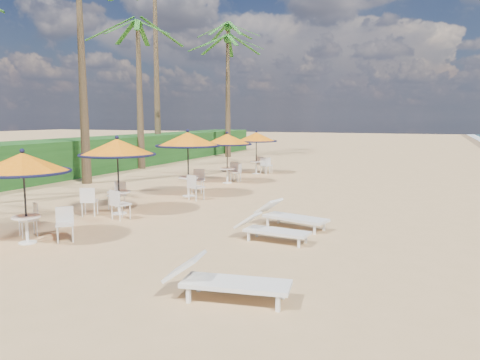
# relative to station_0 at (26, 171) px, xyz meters

# --- Properties ---
(ground) EXTENTS (160.00, 160.00, 0.00)m
(ground) POSITION_rel_station_0_xyz_m (5.02, 0.25, -1.69)
(ground) COLOR tan
(ground) RESTS_ON ground
(scrub_hedge) EXTENTS (3.00, 40.00, 1.80)m
(scrub_hedge) POSITION_rel_station_0_xyz_m (-8.48, 11.25, -0.79)
(scrub_hedge) COLOR #194716
(scrub_hedge) RESTS_ON ground
(station_0) EXTENTS (2.13, 2.13, 2.22)m
(station_0) POSITION_rel_station_0_xyz_m (0.00, 0.00, 0.00)
(station_0) COLOR black
(station_0) RESTS_ON ground
(station_1) EXTENTS (2.29, 2.29, 2.39)m
(station_1) POSITION_rel_station_0_xyz_m (-0.13, 3.50, 0.05)
(station_1) COLOR black
(station_1) RESTS_ON ground
(station_2) EXTENTS (2.39, 2.41, 2.49)m
(station_2) POSITION_rel_station_0_xyz_m (0.34, 7.16, 0.21)
(station_2) COLOR black
(station_2) RESTS_ON ground
(station_3) EXTENTS (2.20, 2.27, 2.30)m
(station_3) POSITION_rel_station_0_xyz_m (0.21, 10.99, 0.06)
(station_3) COLOR black
(station_3) RESTS_ON ground
(station_4) EXTENTS (2.15, 2.15, 2.25)m
(station_4) POSITION_rel_station_0_xyz_m (0.22, 14.74, -0.05)
(station_4) COLOR black
(station_4) RESTS_ON ground
(lounger_near) EXTENTS (2.10, 0.94, 0.73)m
(lounger_near) POSITION_rel_station_0_xyz_m (5.63, -1.41, -1.35)
(lounger_near) COLOR white
(lounger_near) RESTS_ON ground
(lounger_mid) EXTENTS (1.84, 0.73, 0.65)m
(lounger_mid) POSITION_rel_station_0_xyz_m (5.16, 2.29, -1.39)
(lounger_mid) COLOR white
(lounger_mid) RESTS_ON ground
(lounger_far) EXTENTS (2.10, 1.13, 0.72)m
(lounger_far) POSITION_rel_station_0_xyz_m (5.17, 3.80, -1.35)
(lounger_far) COLOR white
(lounger_far) RESTS_ON ground
(palm_4) EXTENTS (5.00, 5.00, 8.28)m
(palm_4) POSITION_rel_station_0_xyz_m (-6.84, 14.58, 5.84)
(palm_4) COLOR brown
(palm_4) RESTS_ON ground
(palm_6) EXTENTS (5.00, 5.00, 8.73)m
(palm_6) POSITION_rel_station_0_xyz_m (-5.39, 23.59, 6.26)
(palm_6) COLOR brown
(palm_6) RESTS_ON ground
(palm_7) EXTENTS (5.00, 5.00, 10.10)m
(palm_7) POSITION_rel_station_0_xyz_m (-6.65, 26.40, 7.56)
(palm_7) COLOR brown
(palm_7) RESTS_ON ground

